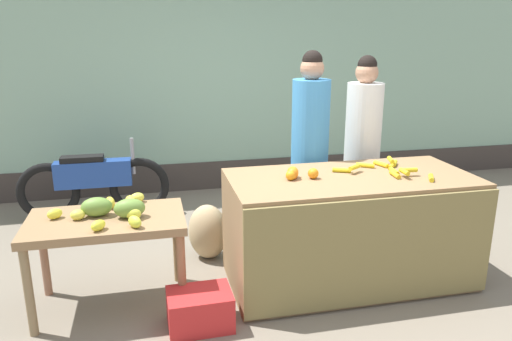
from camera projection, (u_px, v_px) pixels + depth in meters
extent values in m
plane|color=#756B5B|center=(285.00, 285.00, 3.94)|extent=(24.00, 24.00, 0.00)
cube|color=#8CB299|center=(226.00, 57.00, 6.05)|extent=(9.60, 0.20, 3.35)
cube|color=#3F3833|center=(230.00, 174.00, 6.36)|extent=(9.60, 0.04, 0.36)
cube|color=olive|center=(348.00, 228.00, 3.93)|extent=(1.93, 0.90, 0.89)
cube|color=olive|center=(374.00, 253.00, 3.49)|extent=(1.93, 0.03, 0.83)
cube|color=olive|center=(106.00, 222.00, 3.47)|extent=(1.11, 0.64, 0.06)
cylinder|color=#87704E|center=(29.00, 293.00, 3.20)|extent=(0.06, 0.06, 0.64)
cylinder|color=#956544|center=(182.00, 276.00, 3.42)|extent=(0.06, 0.06, 0.64)
cylinder|color=#94674D|center=(44.00, 257.00, 3.71)|extent=(0.06, 0.06, 0.64)
cylinder|color=olive|center=(177.00, 244.00, 3.92)|extent=(0.06, 0.06, 0.64)
cylinder|color=gold|center=(395.00, 175.00, 3.78)|extent=(0.05, 0.15, 0.04)
cylinder|color=gold|center=(392.00, 166.00, 4.03)|extent=(0.13, 0.15, 0.04)
cylinder|color=gold|center=(342.00, 170.00, 3.90)|extent=(0.15, 0.09, 0.04)
cylinder|color=gold|center=(395.00, 163.00, 4.10)|extent=(0.10, 0.12, 0.04)
cylinder|color=yellow|center=(381.00, 164.00, 4.08)|extent=(0.08, 0.15, 0.04)
cylinder|color=yellow|center=(394.00, 171.00, 3.87)|extent=(0.05, 0.15, 0.04)
cylinder|color=gold|center=(431.00, 178.00, 3.70)|extent=(0.10, 0.14, 0.04)
cylinder|color=yellow|center=(365.00, 165.00, 4.04)|extent=(0.14, 0.11, 0.04)
cylinder|color=gold|center=(391.00, 160.00, 4.09)|extent=(0.07, 0.14, 0.04)
cylinder|color=gold|center=(409.00, 170.00, 3.79)|extent=(0.13, 0.04, 0.04)
cylinder|color=gold|center=(404.00, 172.00, 3.75)|extent=(0.04, 0.12, 0.04)
cylinder|color=yellow|center=(355.00, 167.00, 3.87)|extent=(0.13, 0.11, 0.04)
sphere|color=orange|center=(313.00, 174.00, 3.72)|extent=(0.08, 0.08, 0.08)
sphere|color=orange|center=(293.00, 172.00, 3.75)|extent=(0.09, 0.09, 0.09)
sphere|color=orange|center=(291.00, 175.00, 3.68)|extent=(0.08, 0.08, 0.08)
sphere|color=orange|center=(293.00, 174.00, 3.71)|extent=(0.09, 0.09, 0.09)
ellipsoid|color=#DAD747|center=(78.00, 215.00, 3.41)|extent=(0.11, 0.09, 0.07)
ellipsoid|color=yellow|center=(98.00, 225.00, 3.23)|extent=(0.12, 0.13, 0.07)
ellipsoid|color=gold|center=(110.00, 203.00, 3.63)|extent=(0.10, 0.13, 0.09)
ellipsoid|color=#D3DF3D|center=(135.00, 222.00, 3.27)|extent=(0.12, 0.14, 0.08)
ellipsoid|color=yellow|center=(55.00, 214.00, 3.43)|extent=(0.13, 0.12, 0.07)
ellipsoid|color=#E1DF46|center=(137.00, 198.00, 3.76)|extent=(0.13, 0.12, 0.08)
ellipsoid|color=#D9DE43|center=(133.00, 214.00, 3.41)|extent=(0.12, 0.09, 0.09)
ellipsoid|color=yellow|center=(130.00, 200.00, 3.70)|extent=(0.11, 0.12, 0.08)
ellipsoid|color=olive|center=(130.00, 208.00, 3.44)|extent=(0.22, 0.14, 0.14)
ellipsoid|color=olive|center=(97.00, 207.00, 3.47)|extent=(0.22, 0.14, 0.14)
cylinder|color=#33333D|center=(308.00, 210.00, 4.58)|extent=(0.29, 0.29, 0.71)
cylinder|color=#3F8CCC|center=(310.00, 128.00, 4.37)|extent=(0.34, 0.34, 0.87)
sphere|color=tan|center=(312.00, 68.00, 4.22)|extent=(0.21, 0.21, 0.21)
sphere|color=black|center=(312.00, 60.00, 4.20)|extent=(0.18, 0.18, 0.18)
cylinder|color=#33333D|center=(359.00, 204.00, 4.79)|extent=(0.29, 0.29, 0.69)
cylinder|color=white|center=(363.00, 128.00, 4.58)|extent=(0.34, 0.34, 0.84)
sphere|color=tan|center=(367.00, 73.00, 4.44)|extent=(0.21, 0.21, 0.21)
sphere|color=black|center=(367.00, 65.00, 4.42)|extent=(0.18, 0.18, 0.18)
torus|color=black|center=(140.00, 186.00, 5.38)|extent=(0.65, 0.09, 0.65)
torus|color=black|center=(49.00, 192.00, 5.18)|extent=(0.65, 0.09, 0.65)
cube|color=navy|center=(93.00, 173.00, 5.23)|extent=(0.80, 0.18, 0.28)
cube|color=black|center=(82.00, 160.00, 5.17)|extent=(0.44, 0.16, 0.08)
cylinder|color=gray|center=(133.00, 156.00, 5.28)|extent=(0.04, 0.04, 0.40)
cube|color=red|center=(200.00, 309.00, 3.35)|extent=(0.45, 0.33, 0.26)
ellipsoid|color=tan|center=(208.00, 232.00, 4.35)|extent=(0.47, 0.45, 0.50)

